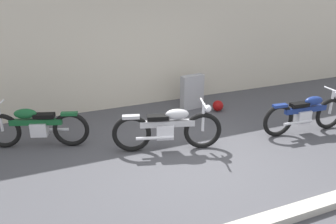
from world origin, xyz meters
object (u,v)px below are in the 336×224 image
at_px(motorcycle_silver, 168,128).
at_px(motorcycle_green, 36,126).
at_px(stone_marker, 192,92).
at_px(motorcycle_blue, 306,113).
at_px(helmet, 218,106).

height_order(motorcycle_silver, motorcycle_green, motorcycle_silver).
bearing_deg(motorcycle_silver, stone_marker, 69.36).
bearing_deg(motorcycle_blue, helmet, 125.16).
distance_m(stone_marker, motorcycle_silver, 2.36).
bearing_deg(stone_marker, motorcycle_silver, -127.61).
bearing_deg(motorcycle_green, motorcycle_blue, -175.84).
height_order(stone_marker, motorcycle_green, motorcycle_green).
relative_size(helmet, motorcycle_green, 0.14).
height_order(stone_marker, helmet, stone_marker).
bearing_deg(helmet, motorcycle_green, -175.74).
bearing_deg(helmet, motorcycle_silver, -143.62).
bearing_deg(helmet, stone_marker, 139.68).
xyz_separation_m(motorcycle_silver, motorcycle_blue, (3.00, -0.38, -0.02)).
relative_size(stone_marker, motorcycle_silver, 0.43).
xyz_separation_m(stone_marker, helmet, (0.51, -0.43, -0.30)).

